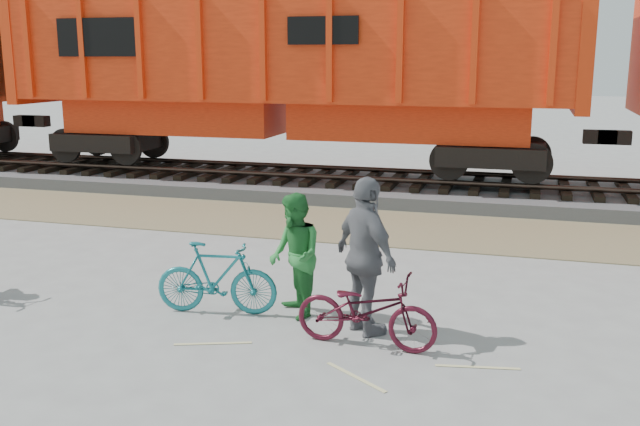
% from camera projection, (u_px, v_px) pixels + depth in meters
% --- Properties ---
extents(ground, '(120.00, 120.00, 0.00)m').
position_uv_depth(ground, '(315.00, 328.00, 8.74)').
color(ground, '#9E9E99').
rests_on(ground, ground).
extents(gravel_strip, '(120.00, 3.00, 0.02)m').
position_uv_depth(gravel_strip, '(396.00, 228.00, 13.90)').
color(gravel_strip, '#8A7B55').
rests_on(gravel_strip, ground).
extents(ballast_bed, '(120.00, 4.00, 0.30)m').
position_uv_depth(ballast_bed, '(422.00, 190.00, 17.15)').
color(ballast_bed, slate).
rests_on(ballast_bed, ground).
extents(track, '(120.00, 2.60, 0.24)m').
position_uv_depth(track, '(422.00, 176.00, 17.09)').
color(track, black).
rests_on(track, ballast_bed).
extents(hopper_car_center, '(14.00, 3.13, 4.65)m').
position_uv_depth(hopper_car_center, '(286.00, 68.00, 17.49)').
color(hopper_car_center, black).
rests_on(hopper_car_center, track).
extents(bicycle_teal, '(1.63, 0.69, 0.95)m').
position_uv_depth(bicycle_teal, '(217.00, 278.00, 9.17)').
color(bicycle_teal, '#1B7279').
rests_on(bicycle_teal, ground).
extents(bicycle_maroon, '(1.69, 0.69, 0.87)m').
position_uv_depth(bicycle_maroon, '(366.00, 310.00, 8.11)').
color(bicycle_maroon, '#470F1D').
rests_on(bicycle_maroon, ground).
extents(person_man, '(0.94, 0.98, 1.59)m').
position_uv_depth(person_man, '(295.00, 256.00, 9.02)').
color(person_man, '#297F36').
rests_on(person_man, ground).
extents(person_woman, '(1.13, 1.11, 1.91)m').
position_uv_depth(person_woman, '(366.00, 257.00, 8.40)').
color(person_woman, slate).
rests_on(person_woman, ground).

